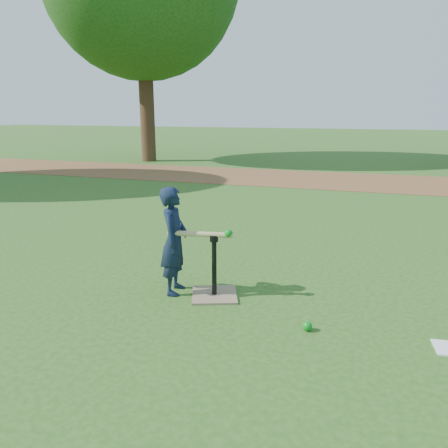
% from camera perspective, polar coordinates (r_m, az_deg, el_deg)
% --- Properties ---
extents(ground, '(80.00, 80.00, 0.00)m').
position_cam_1_polar(ground, '(4.52, -1.01, -8.20)').
color(ground, '#285116').
rests_on(ground, ground).
extents(dirt_strip, '(24.00, 3.00, 0.01)m').
position_cam_1_polar(dirt_strip, '(11.64, 11.27, 5.77)').
color(dirt_strip, brown).
rests_on(dirt_strip, ground).
extents(child, '(0.31, 0.42, 1.06)m').
position_cam_1_polar(child, '(4.25, -6.53, -2.19)').
color(child, '#101B31').
rests_on(child, ground).
extents(wiffle_ball_ground, '(0.08, 0.08, 0.08)m').
position_cam_1_polar(wiffle_ball_ground, '(3.73, 10.83, -12.97)').
color(wiffle_ball_ground, '#0C8618').
rests_on(wiffle_ball_ground, ground).
extents(batting_tee, '(0.55, 0.55, 0.61)m').
position_cam_1_polar(batting_tee, '(4.27, -1.27, -8.01)').
color(batting_tee, '#867355').
rests_on(batting_tee, ground).
extents(swing_action, '(0.63, 0.16, 0.09)m').
position_cam_1_polar(swing_action, '(4.11, -2.67, -1.29)').
color(swing_action, tan).
rests_on(swing_action, ground).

